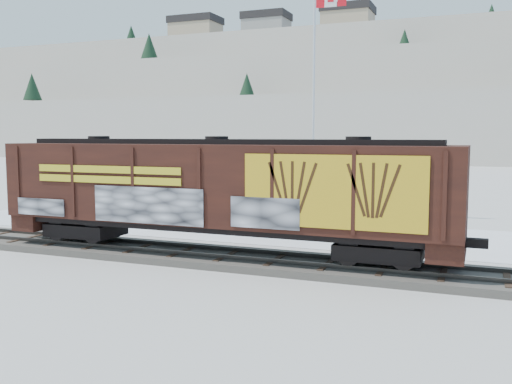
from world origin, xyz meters
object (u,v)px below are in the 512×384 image
at_px(flagpole, 315,132).
at_px(car_silver, 254,217).
at_px(car_dark, 318,221).
at_px(car_white, 198,216).
at_px(hopper_railcar, 217,188).

xyz_separation_m(flagpole, car_silver, (-1.63, -5.64, -4.38)).
bearing_deg(flagpole, car_dark, -72.04).
bearing_deg(car_dark, car_white, 91.69).
height_order(hopper_railcar, flagpole, flagpole).
bearing_deg(car_silver, hopper_railcar, -158.35).
bearing_deg(hopper_railcar, car_dark, 73.47).
bearing_deg(flagpole, car_silver, -106.09).
distance_m(car_silver, car_dark, 3.38).
distance_m(car_silver, car_white, 2.94).
xyz_separation_m(hopper_railcar, car_dark, (2.13, 7.18, -2.20)).
relative_size(car_white, car_dark, 0.94).
height_order(flagpole, car_dark, flagpole).
bearing_deg(hopper_railcar, car_silver, 100.13).
distance_m(hopper_railcar, car_dark, 7.81).
bearing_deg(car_dark, hopper_railcar, 155.82).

